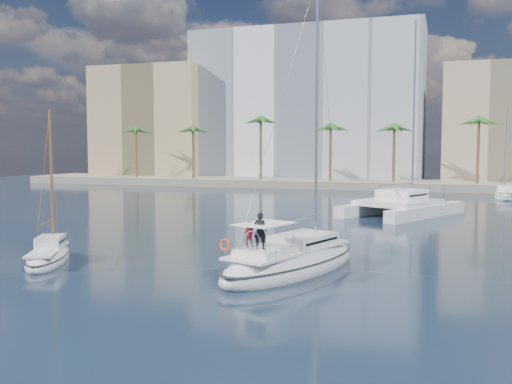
% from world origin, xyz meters
% --- Properties ---
extents(ground, '(160.00, 160.00, 0.00)m').
position_xyz_m(ground, '(0.00, 0.00, 0.00)').
color(ground, black).
rests_on(ground, ground).
extents(quay, '(120.00, 14.00, 1.20)m').
position_xyz_m(quay, '(0.00, 61.00, 0.60)').
color(quay, gray).
rests_on(quay, ground).
extents(building_modern, '(42.00, 16.00, 28.00)m').
position_xyz_m(building_modern, '(-12.00, 73.00, 14.00)').
color(building_modern, white).
rests_on(building_modern, ground).
extents(building_tan_left, '(22.00, 14.00, 22.00)m').
position_xyz_m(building_tan_left, '(-42.00, 69.00, 11.00)').
color(building_tan_left, tan).
rests_on(building_tan_left, ground).
extents(building_beige, '(20.00, 14.00, 20.00)m').
position_xyz_m(building_beige, '(22.00, 70.00, 10.00)').
color(building_beige, beige).
rests_on(building_beige, ground).
extents(palm_left, '(3.60, 3.60, 12.30)m').
position_xyz_m(palm_left, '(-34.00, 57.00, 10.28)').
color(palm_left, brown).
rests_on(palm_left, ground).
extents(palm_centre, '(3.60, 3.60, 12.30)m').
position_xyz_m(palm_centre, '(0.00, 57.00, 10.28)').
color(palm_centre, brown).
rests_on(palm_centre, ground).
extents(main_sloop, '(7.16, 11.88, 16.82)m').
position_xyz_m(main_sloop, '(4.84, -3.53, 0.52)').
color(main_sloop, silver).
rests_on(main_sloop, ground).
extents(small_sloop, '(4.64, 6.75, 9.36)m').
position_xyz_m(small_sloop, '(-8.99, -5.69, 0.38)').
color(small_sloop, silver).
rests_on(small_sloop, ground).
extents(catamaran, '(11.72, 14.63, 18.95)m').
position_xyz_m(catamaran, '(8.55, 24.03, 1.17)').
color(catamaran, silver).
rests_on(catamaran, ground).
extents(seagull, '(1.16, 0.50, 0.21)m').
position_xyz_m(seagull, '(1.70, 0.56, 0.57)').
color(seagull, silver).
rests_on(seagull, ground).
extents(moored_yacht_a, '(3.37, 9.52, 11.90)m').
position_xyz_m(moored_yacht_a, '(20.00, 47.00, 0.00)').
color(moored_yacht_a, silver).
rests_on(moored_yacht_a, ground).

